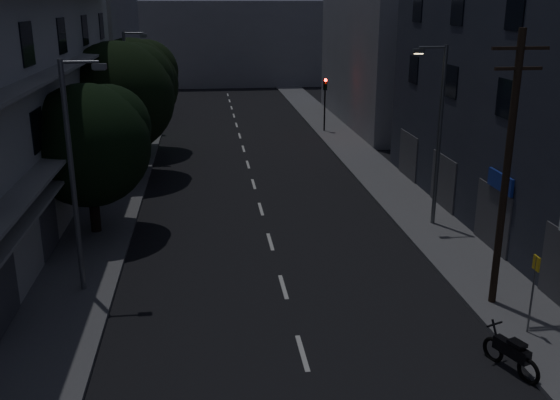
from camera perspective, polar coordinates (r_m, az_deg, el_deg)
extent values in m
plane|color=black|center=(35.92, -2.49, 1.68)|extent=(160.00, 160.00, 0.00)
cube|color=#565659|center=(36.14, -14.44, 1.35)|extent=(3.00, 90.00, 0.15)
cube|color=#565659|center=(37.20, 9.11, 2.16)|extent=(3.00, 90.00, 0.15)
cube|color=beige|center=(18.92, 2.06, -13.79)|extent=(0.15, 2.00, 0.01)
cube|color=beige|center=(22.84, 0.30, -7.94)|extent=(0.15, 2.00, 0.01)
cube|color=beige|center=(26.94, -0.90, -3.83)|extent=(0.15, 2.00, 0.01)
cube|color=beige|center=(31.15, -1.77, -0.82)|extent=(0.15, 2.00, 0.01)
cube|color=beige|center=(35.44, -2.43, 1.47)|extent=(0.15, 2.00, 0.01)
cube|color=beige|center=(39.77, -2.95, 3.26)|extent=(0.15, 2.00, 0.01)
cube|color=beige|center=(44.13, -3.37, 4.70)|extent=(0.15, 2.00, 0.01)
cube|color=beige|center=(48.52, -3.71, 5.88)|extent=(0.15, 2.00, 0.01)
cube|color=beige|center=(52.93, -4.00, 6.87)|extent=(0.15, 2.00, 0.01)
cube|color=beige|center=(57.35, -4.24, 7.70)|extent=(0.15, 2.00, 0.01)
cube|color=beige|center=(61.78, -4.45, 8.41)|extent=(0.15, 2.00, 0.01)
cube|color=beige|center=(66.23, -4.64, 9.03)|extent=(0.15, 2.00, 0.01)
cube|color=beige|center=(70.68, -4.80, 9.57)|extent=(0.15, 2.00, 0.01)
cube|color=black|center=(21.04, -24.13, -5.96)|extent=(0.06, 1.60, 1.60)
cube|color=black|center=(26.45, -20.53, -0.82)|extent=(0.06, 1.60, 1.60)
cube|color=black|center=(32.08, -18.18, 2.55)|extent=(0.06, 1.60, 1.60)
cube|color=black|center=(37.82, -16.52, 4.91)|extent=(0.06, 1.60, 1.60)
cube|color=black|center=(43.63, -15.30, 6.63)|extent=(0.06, 1.60, 1.60)
cube|color=black|center=(25.68, -21.29, 5.97)|extent=(0.06, 1.60, 1.60)
cube|color=black|center=(31.45, -18.73, 8.19)|extent=(0.06, 1.60, 1.60)
cube|color=black|center=(37.28, -16.95, 9.70)|extent=(0.06, 1.60, 1.60)
cube|color=black|center=(43.17, -15.65, 10.80)|extent=(0.06, 1.60, 1.60)
cube|color=black|center=(25.30, -22.11, 13.07)|extent=(0.06, 1.60, 1.60)
cube|color=black|center=(31.13, -19.32, 13.99)|extent=(0.06, 1.60, 1.60)
cube|color=black|center=(37.02, -17.41, 14.60)|extent=(0.06, 1.60, 1.60)
cube|color=black|center=(42.94, -16.01, 15.04)|extent=(0.06, 1.60, 1.60)
cube|color=gray|center=(28.67, -18.70, 4.90)|extent=(1.00, 32.40, 0.12)
cube|color=gray|center=(28.19, -19.35, 11.25)|extent=(1.00, 32.40, 0.12)
cube|color=gray|center=(28.89, -18.72, 3.15)|extent=(0.80, 32.40, 0.12)
cube|color=#424247|center=(21.27, -23.90, -7.44)|extent=(0.06, 2.40, 2.40)
cube|color=#424247|center=(26.64, -20.37, -2.04)|extent=(0.06, 2.40, 2.40)
cube|color=#424247|center=(32.23, -18.06, 1.52)|extent=(0.06, 2.40, 2.40)
cube|color=#424247|center=(37.95, -16.43, 4.03)|extent=(0.06, 2.40, 2.40)
cube|color=#424247|center=(43.74, -15.23, 5.87)|extent=(0.06, 2.40, 2.40)
cube|color=black|center=(25.94, 19.92, 8.70)|extent=(0.06, 1.40, 1.50)
cube|color=black|center=(30.91, 15.40, 10.40)|extent=(0.06, 1.40, 1.50)
cube|color=black|center=(36.03, 12.12, 11.58)|extent=(0.06, 1.40, 1.50)
cube|color=black|center=(25.69, 20.71, 15.97)|extent=(0.06, 1.40, 1.50)
cube|color=black|center=(30.70, 15.92, 16.51)|extent=(0.06, 1.40, 1.50)
cube|color=black|center=(35.86, 12.47, 16.83)|extent=(0.06, 1.40, 1.50)
cube|color=#424247|center=(27.05, 18.83, -1.58)|extent=(0.06, 3.00, 2.60)
cube|color=#424247|center=(31.84, 14.67, 1.64)|extent=(0.06, 3.00, 2.60)
cube|color=#424247|center=(36.84, 11.62, 3.99)|extent=(0.06, 3.00, 2.60)
cube|color=navy|center=(26.10, 19.51, 1.58)|extent=(0.12, 2.00, 0.70)
cube|color=slate|center=(58.23, -16.79, 15.09)|extent=(6.00, 20.00, 16.00)
cube|color=slate|center=(53.57, 9.19, 13.83)|extent=(6.00, 20.00, 13.00)
cube|color=slate|center=(79.63, -5.18, 14.07)|extent=(24.00, 8.00, 10.00)
cylinder|color=black|center=(28.43, -16.73, 0.63)|extent=(0.44, 0.44, 3.52)
sphere|color=black|center=(27.91, -17.11, 4.78)|extent=(5.29, 5.29, 5.29)
sphere|color=black|center=(28.29, -15.42, 6.46)|extent=(3.70, 3.70, 3.70)
sphere|color=black|center=(27.45, -18.72, 5.27)|extent=(3.44, 3.44, 3.44)
cylinder|color=black|center=(37.23, -14.23, 5.27)|extent=(0.44, 0.44, 4.17)
sphere|color=black|center=(36.80, -14.52, 9.07)|extent=(6.27, 6.27, 6.27)
sphere|color=black|center=(37.36, -13.02, 10.52)|extent=(4.39, 4.39, 4.39)
sphere|color=black|center=(36.23, -15.95, 9.58)|extent=(4.08, 4.08, 4.08)
cylinder|color=black|center=(43.58, -13.13, 7.04)|extent=(0.44, 0.44, 4.08)
sphere|color=black|center=(43.21, -13.35, 10.23)|extent=(6.10, 6.10, 6.10)
sphere|color=black|center=(43.79, -12.11, 11.41)|extent=(4.27, 4.27, 4.27)
sphere|color=black|center=(42.65, -14.51, 10.68)|extent=(3.96, 3.96, 3.96)
cylinder|color=black|center=(49.52, 4.10, 8.17)|extent=(0.12, 0.12, 3.20)
cube|color=black|center=(49.22, 4.15, 10.52)|extent=(0.28, 0.22, 0.90)
sphere|color=#FF0C05|center=(49.04, 4.19, 10.88)|extent=(0.22, 0.22, 0.22)
sphere|color=#3F330C|center=(49.07, 4.18, 10.53)|extent=(0.22, 0.22, 0.22)
sphere|color=black|center=(49.11, 4.18, 10.19)|extent=(0.22, 0.22, 0.22)
cylinder|color=black|center=(50.01, -11.27, 7.97)|extent=(0.12, 0.12, 3.20)
cube|color=black|center=(49.72, -11.42, 10.30)|extent=(0.28, 0.22, 0.90)
sphere|color=black|center=(49.53, -11.45, 10.65)|extent=(0.22, 0.22, 0.22)
sphere|color=#3F330C|center=(49.57, -11.43, 10.31)|extent=(0.22, 0.22, 0.22)
sphere|color=#0CFF26|center=(49.60, -11.41, 9.97)|extent=(0.22, 0.22, 0.22)
cylinder|color=slate|center=(22.10, -18.44, 1.72)|extent=(0.18, 0.18, 8.00)
cylinder|color=slate|center=(21.31, -17.85, 11.93)|extent=(1.20, 0.10, 0.10)
cube|color=slate|center=(21.22, -16.19, 11.64)|extent=(0.45, 0.25, 0.18)
cube|color=#4C4C4C|center=(21.23, -16.17, 11.38)|extent=(0.35, 0.18, 0.04)
cylinder|color=#53575B|center=(28.56, 14.35, 5.54)|extent=(0.18, 0.18, 8.00)
cylinder|color=#53575B|center=(27.82, 13.78, 13.41)|extent=(1.20, 0.10, 0.10)
cube|color=#53575B|center=(27.63, 12.56, 13.16)|extent=(0.45, 0.25, 0.18)
cube|color=#FFD88C|center=(27.64, 12.55, 12.95)|extent=(0.35, 0.18, 0.04)
cylinder|color=#595B60|center=(41.18, -13.72, 9.17)|extent=(0.18, 0.18, 8.00)
cylinder|color=#595B60|center=(40.76, -13.27, 14.64)|extent=(1.20, 0.10, 0.10)
cube|color=#595B60|center=(40.71, -12.39, 14.48)|extent=(0.45, 0.25, 0.18)
cube|color=#4C4C4C|center=(40.71, -12.38, 14.34)|extent=(0.35, 0.18, 0.04)
cylinder|color=black|center=(21.14, 19.99, 2.27)|extent=(0.24, 0.24, 9.00)
cube|color=black|center=(20.53, 21.14, 12.82)|extent=(1.80, 0.10, 0.10)
cube|color=black|center=(20.58, 20.96, 11.16)|extent=(1.50, 0.10, 0.10)
cylinder|color=#595B60|center=(20.56, 22.05, -8.06)|extent=(0.06, 0.06, 2.50)
cube|color=yellow|center=(20.16, 22.40, -5.36)|extent=(0.05, 0.35, 0.45)
torus|color=black|center=(18.76, 21.77, -14.36)|extent=(0.38, 0.74, 0.75)
torus|color=black|center=(19.45, 18.90, -12.82)|extent=(0.38, 0.74, 0.75)
cube|color=black|center=(18.93, 20.41, -12.70)|extent=(0.66, 1.18, 0.37)
cube|color=black|center=(18.71, 20.87, -12.16)|extent=(0.47, 0.56, 0.11)
cylinder|color=black|center=(19.19, 19.16, -11.65)|extent=(0.22, 0.45, 0.89)
cube|color=black|center=(19.11, 19.02, -10.70)|extent=(0.56, 0.25, 0.04)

